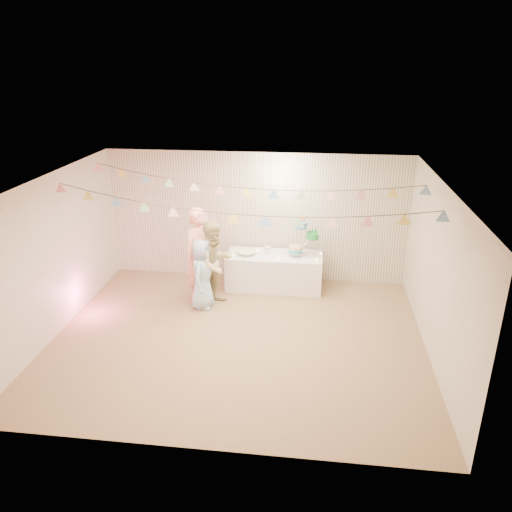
# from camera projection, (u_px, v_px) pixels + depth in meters

# --- Properties ---
(floor) EXTENTS (6.00, 6.00, 0.00)m
(floor) POSITION_uv_depth(u_px,v_px,m) (238.00, 339.00, 8.16)
(floor) COLOR brown
(floor) RESTS_ON ground
(ceiling) EXTENTS (6.00, 6.00, 0.00)m
(ceiling) POSITION_uv_depth(u_px,v_px,m) (235.00, 183.00, 7.19)
(ceiling) COLOR silver
(ceiling) RESTS_ON ground
(back_wall) EXTENTS (6.00, 6.00, 0.00)m
(back_wall) POSITION_uv_depth(u_px,v_px,m) (257.00, 217.00, 9.98)
(back_wall) COLOR silver
(back_wall) RESTS_ON ground
(front_wall) EXTENTS (6.00, 6.00, 0.00)m
(front_wall) POSITION_uv_depth(u_px,v_px,m) (200.00, 355.00, 5.38)
(front_wall) COLOR silver
(front_wall) RESTS_ON ground
(left_wall) EXTENTS (5.00, 5.00, 0.00)m
(left_wall) POSITION_uv_depth(u_px,v_px,m) (53.00, 257.00, 8.02)
(left_wall) COLOR silver
(left_wall) RESTS_ON ground
(right_wall) EXTENTS (5.00, 5.00, 0.00)m
(right_wall) POSITION_uv_depth(u_px,v_px,m) (438.00, 275.00, 7.33)
(right_wall) COLOR silver
(right_wall) RESTS_ON ground
(table) EXTENTS (1.86, 0.74, 0.70)m
(table) POSITION_uv_depth(u_px,v_px,m) (274.00, 271.00, 9.85)
(table) COLOR silver
(table) RESTS_ON floor
(cake_stand) EXTENTS (0.63, 0.37, 0.70)m
(cake_stand) POSITION_uv_depth(u_px,v_px,m) (304.00, 236.00, 9.55)
(cake_stand) COLOR silver
(cake_stand) RESTS_ON table
(cake_bottom) EXTENTS (0.31, 0.31, 0.15)m
(cake_bottom) POSITION_uv_depth(u_px,v_px,m) (295.00, 249.00, 9.61)
(cake_bottom) COLOR #27A6B8
(cake_bottom) RESTS_ON cake_stand
(cake_middle) EXTENTS (0.27, 0.27, 0.22)m
(cake_middle) POSITION_uv_depth(u_px,v_px,m) (313.00, 234.00, 9.61)
(cake_middle) COLOR #1E8A35
(cake_middle) RESTS_ON cake_stand
(cake_top_tier) EXTENTS (0.25, 0.25, 0.19)m
(cake_top_tier) POSITION_uv_depth(u_px,v_px,m) (301.00, 222.00, 9.43)
(cake_top_tier) COLOR #3D80C2
(cake_top_tier) RESTS_ON cake_stand
(platter) EXTENTS (0.35, 0.35, 0.02)m
(platter) POSITION_uv_depth(u_px,v_px,m) (247.00, 252.00, 9.71)
(platter) COLOR white
(platter) RESTS_ON table
(posy) EXTENTS (0.14, 0.14, 0.16)m
(posy) POSITION_uv_depth(u_px,v_px,m) (267.00, 247.00, 9.73)
(posy) COLOR white
(posy) RESTS_ON table
(person_adult_a) EXTENTS (0.77, 0.77, 1.80)m
(person_adult_a) POSITION_uv_depth(u_px,v_px,m) (201.00, 255.00, 9.16)
(person_adult_a) COLOR #F9A182
(person_adult_a) RESTS_ON floor
(person_adult_b) EXTENTS (0.97, 1.00, 1.62)m
(person_adult_b) POSITION_uv_depth(u_px,v_px,m) (215.00, 263.00, 9.03)
(person_adult_b) COLOR tan
(person_adult_b) RESTS_ON floor
(person_child) EXTENTS (0.49, 0.69, 1.31)m
(person_child) POSITION_uv_depth(u_px,v_px,m) (202.00, 274.00, 8.97)
(person_child) COLOR #9ABFDA
(person_child) RESTS_ON floor
(bunting_back) EXTENTS (5.60, 1.10, 0.40)m
(bunting_back) POSITION_uv_depth(u_px,v_px,m) (246.00, 182.00, 8.30)
(bunting_back) COLOR pink
(bunting_back) RESTS_ON ceiling
(bunting_front) EXTENTS (5.60, 0.90, 0.36)m
(bunting_front) POSITION_uv_depth(u_px,v_px,m) (233.00, 205.00, 7.11)
(bunting_front) COLOR #72A5E5
(bunting_front) RESTS_ON ceiling
(tealight_0) EXTENTS (0.04, 0.04, 0.03)m
(tealight_0) POSITION_uv_depth(u_px,v_px,m) (233.00, 255.00, 9.67)
(tealight_0) COLOR #FFD88C
(tealight_0) RESTS_ON table
(tealight_1) EXTENTS (0.04, 0.04, 0.03)m
(tealight_1) POSITION_uv_depth(u_px,v_px,m) (258.00, 250.00, 9.92)
(tealight_1) COLOR #FFD88C
(tealight_1) RESTS_ON table
(tealight_2) EXTENTS (0.04, 0.04, 0.03)m
(tealight_2) POSITION_uv_depth(u_px,v_px,m) (279.00, 258.00, 9.50)
(tealight_2) COLOR #FFD88C
(tealight_2) RESTS_ON table
(tealight_3) EXTENTS (0.04, 0.04, 0.03)m
(tealight_3) POSITION_uv_depth(u_px,v_px,m) (293.00, 251.00, 9.88)
(tealight_3) COLOR #FFD88C
(tealight_3) RESTS_ON table
(tealight_4) EXTENTS (0.04, 0.04, 0.03)m
(tealight_4) POSITION_uv_depth(u_px,v_px,m) (317.00, 259.00, 9.45)
(tealight_4) COLOR #FFD88C
(tealight_4) RESTS_ON table
(tealight_5) EXTENTS (0.04, 0.04, 0.03)m
(tealight_5) POSITION_uv_depth(u_px,v_px,m) (321.00, 253.00, 9.75)
(tealight_5) COLOR #FFD88C
(tealight_5) RESTS_ON table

